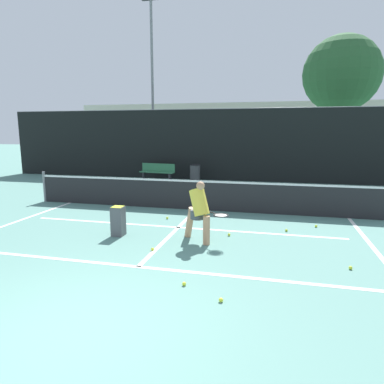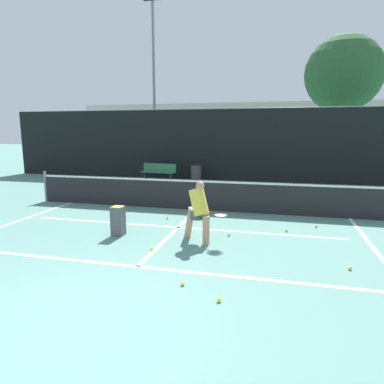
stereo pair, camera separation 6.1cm
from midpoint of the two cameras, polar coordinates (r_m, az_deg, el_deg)
ground_plane at (r=4.82m, az=-19.82°, el=-21.47°), size 100.00×100.00×0.00m
court_baseline_near at (r=6.55m, az=-8.84°, el=-12.18°), size 11.00×0.10×0.01m
court_service_line at (r=8.95m, az=-2.11°, el=-5.90°), size 8.25×0.10×0.01m
court_center_mark at (r=8.66m, az=-2.68°, el=-6.45°), size 0.10×4.76×0.01m
court_sideline_left at (r=10.82m, az=-26.27°, el=-4.12°), size 0.10×5.76×0.01m
court_sideline_right at (r=8.58m, az=27.85°, el=-7.83°), size 0.10×5.76×0.01m
net at (r=10.78m, az=0.94°, el=-0.34°), size 11.09×0.09×1.07m
fence_back at (r=17.19m, az=6.09°, el=7.77°), size 24.00×0.06×3.55m
player_practicing at (r=7.67m, az=1.36°, el=-2.96°), size 1.20×0.73×1.39m
tennis_ball_scattered_0 at (r=9.79m, az=-3.92°, el=-4.32°), size 0.07×0.07×0.07m
tennis_ball_scattered_1 at (r=5.28m, az=4.88°, el=-17.50°), size 0.07×0.07×0.07m
tennis_ball_scattered_2 at (r=8.28m, az=6.38°, el=-7.08°), size 0.07×0.07×0.07m
tennis_ball_scattered_4 at (r=6.96m, az=25.07°, el=-11.43°), size 0.07×0.07×0.07m
tennis_ball_scattered_5 at (r=7.32m, az=-6.45°, el=-9.43°), size 0.07×0.07×0.07m
tennis_ball_scattered_6 at (r=5.75m, az=-1.25°, el=-15.04°), size 0.07×0.07×0.07m
tennis_ball_scattered_7 at (r=8.89m, az=15.66°, el=-6.19°), size 0.07×0.07×0.07m
tennis_ball_scattered_8 at (r=9.50m, az=20.20°, el=-5.39°), size 0.07×0.07×0.07m
ball_hopper at (r=8.38m, az=-12.01°, el=-4.62°), size 0.28×0.28×0.71m
courtside_bench at (r=17.17m, az=-5.47°, el=3.45°), size 1.84×0.62×0.86m
trash_bin at (r=16.80m, az=0.81°, el=3.17°), size 0.53×0.53×0.84m
parked_car at (r=20.86m, az=20.87°, el=4.44°), size 1.71×3.94×1.48m
floodlight_mast at (r=21.99m, az=-6.34°, el=20.37°), size 1.10×0.24×10.32m
tree_west at (r=24.55m, az=24.01°, el=17.52°), size 4.75×4.75×8.35m
building_far at (r=35.37m, az=10.37°, el=10.22°), size 36.00×2.40×5.17m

